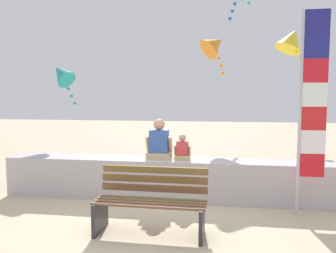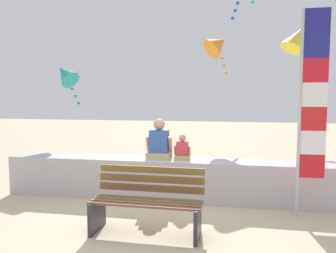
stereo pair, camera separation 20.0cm
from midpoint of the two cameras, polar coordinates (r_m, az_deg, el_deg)
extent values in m
plane|color=#C5B391|center=(5.31, -1.94, -15.70)|extent=(40.00, 40.00, 0.00)
cube|color=#B3ADB3|center=(6.35, 0.47, -8.72)|extent=(5.98, 0.64, 0.73)
cube|color=brown|center=(4.58, -3.04, -13.21)|extent=(1.54, 0.09, 0.03)
cube|color=brown|center=(4.68, -2.69, -12.78)|extent=(1.54, 0.09, 0.03)
cube|color=brown|center=(4.78, -2.35, -12.38)|extent=(1.54, 0.09, 0.03)
cube|color=brown|center=(4.89, -2.03, -11.99)|extent=(1.54, 0.09, 0.03)
cube|color=brown|center=(4.95, -1.74, -10.31)|extent=(1.54, 0.07, 0.10)
cube|color=brown|center=(4.94, -1.69, -8.78)|extent=(1.54, 0.07, 0.10)
cube|color=brown|center=(4.93, -1.63, -7.26)|extent=(1.54, 0.07, 0.10)
cube|color=#2D2D33|center=(5.01, -10.66, -14.34)|extent=(0.06, 0.53, 0.45)
cube|color=#2D2D33|center=(4.70, 6.26, -15.66)|extent=(0.06, 0.53, 0.45)
cube|color=tan|center=(6.29, -0.56, -4.88)|extent=(0.43, 0.36, 0.12)
cube|color=#3457A1|center=(6.24, -0.57, -2.48)|extent=(0.34, 0.22, 0.41)
cylinder|color=tan|center=(6.28, -2.46, -2.90)|extent=(0.07, 0.17, 0.30)
cylinder|color=tan|center=(6.20, 1.28, -3.00)|extent=(0.07, 0.17, 0.30)
sphere|color=tan|center=(6.21, -0.57, 0.36)|extent=(0.21, 0.21, 0.21)
cube|color=tan|center=(6.22, 3.34, -5.20)|extent=(0.27, 0.22, 0.07)
cube|color=#C93B40|center=(6.19, 3.35, -3.68)|extent=(0.21, 0.14, 0.26)
cylinder|color=tan|center=(6.20, 2.14, -3.95)|extent=(0.04, 0.10, 0.19)
cylinder|color=tan|center=(6.17, 4.53, -4.01)|extent=(0.04, 0.10, 0.19)
sphere|color=tan|center=(6.17, 3.36, -1.90)|extent=(0.13, 0.13, 0.13)
cylinder|color=#B7B7BC|center=(5.62, 22.15, 1.77)|extent=(0.05, 0.05, 3.19)
cube|color=red|center=(5.76, 23.92, -6.11)|extent=(0.37, 0.02, 0.37)
cube|color=white|center=(5.70, 24.05, -2.50)|extent=(0.37, 0.02, 0.37)
cube|color=red|center=(5.67, 24.19, 1.18)|extent=(0.37, 0.02, 0.37)
cube|color=white|center=(5.66, 24.33, 4.88)|extent=(0.37, 0.02, 0.37)
cube|color=red|center=(5.67, 24.47, 8.58)|extent=(0.37, 0.02, 0.37)
cube|color=navy|center=(5.71, 24.61, 12.25)|extent=(0.37, 0.02, 0.37)
cube|color=navy|center=(5.77, 24.75, 15.86)|extent=(0.37, 0.02, 0.37)
cone|color=yellow|center=(9.70, 21.33, 13.51)|extent=(1.08, 1.01, 0.81)
sphere|color=yellow|center=(9.60, 21.69, 12.50)|extent=(0.08, 0.08, 0.08)
sphere|color=yellow|center=(9.50, 22.05, 11.47)|extent=(0.08, 0.08, 0.08)
sphere|color=yellow|center=(9.41, 22.42, 10.42)|extent=(0.08, 0.08, 0.08)
sphere|color=#21C561|center=(8.81, 14.64, 19.51)|extent=(0.08, 0.08, 0.08)
cone|color=orange|center=(8.69, 9.06, 13.43)|extent=(0.90, 0.85, 0.73)
sphere|color=orange|center=(8.58, 9.39, 12.32)|extent=(0.08, 0.08, 0.08)
sphere|color=orange|center=(8.47, 9.73, 11.18)|extent=(0.08, 0.08, 0.08)
sphere|color=orange|center=(8.37, 10.07, 10.01)|extent=(0.08, 0.08, 0.08)
sphere|color=orange|center=(8.27, 10.42, 8.81)|extent=(0.08, 0.08, 0.08)
cone|color=teal|center=(8.68, -16.22, 8.49)|extent=(0.83, 0.72, 0.69)
sphere|color=teal|center=(8.73, -15.68, 7.30)|extent=(0.08, 0.08, 0.08)
sphere|color=teal|center=(8.79, -15.14, 6.12)|extent=(0.08, 0.08, 0.08)
sphere|color=teal|center=(8.85, -14.61, 4.96)|extent=(0.08, 0.08, 0.08)
sphere|color=teal|center=(8.92, -14.10, 3.82)|extent=(0.08, 0.08, 0.08)
sphere|color=blue|center=(8.28, 12.32, 19.54)|extent=(0.08, 0.08, 0.08)
sphere|color=blue|center=(8.15, 11.92, 18.47)|extent=(0.08, 0.08, 0.08)
sphere|color=blue|center=(8.03, 11.51, 17.37)|extent=(0.08, 0.08, 0.08)
camera|label=1|loc=(0.10, -89.07, 0.08)|focal=36.36mm
camera|label=2|loc=(0.10, 90.93, -0.08)|focal=36.36mm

